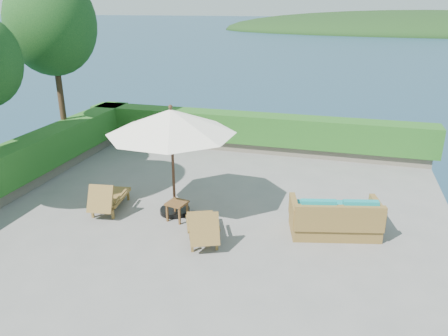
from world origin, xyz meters
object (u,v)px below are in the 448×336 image
(lounge_left, at_px, (108,198))
(wicker_loveseat, at_px, (335,219))
(patio_umbrella, at_px, (171,123))
(side_table, at_px, (177,205))
(lounge_right, at_px, (203,226))

(lounge_left, relative_size, wicker_loveseat, 0.72)
(patio_umbrella, height_order, lounge_left, patio_umbrella)
(wicker_loveseat, bearing_deg, patio_umbrella, 166.19)
(patio_umbrella, height_order, side_table, patio_umbrella)
(lounge_right, bearing_deg, wicker_loveseat, -1.78)
(wicker_loveseat, bearing_deg, lounge_left, 169.82)
(patio_umbrella, relative_size, lounge_left, 2.52)
(lounge_left, bearing_deg, wicker_loveseat, -4.89)
(patio_umbrella, xyz_separation_m, lounge_left, (-1.67, -0.34, -2.01))
(lounge_right, distance_m, wicker_loveseat, 3.04)
(lounge_left, bearing_deg, lounge_right, -23.95)
(lounge_right, height_order, wicker_loveseat, wicker_loveseat)
(patio_umbrella, bearing_deg, lounge_left, -168.45)
(lounge_left, xyz_separation_m, lounge_right, (2.80, -0.80, 0.00))
(patio_umbrella, distance_m, lounge_left, 2.64)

